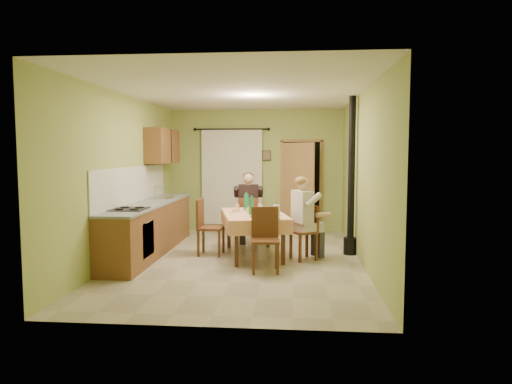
# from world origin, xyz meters

# --- Properties ---
(floor) EXTENTS (4.00, 6.00, 0.01)m
(floor) POSITION_xyz_m (0.00, 0.00, 0.00)
(floor) COLOR tan
(floor) RESTS_ON ground
(room_shell) EXTENTS (4.04, 6.04, 2.82)m
(room_shell) POSITION_xyz_m (0.00, 0.00, 1.82)
(room_shell) COLOR #9FAE59
(room_shell) RESTS_ON ground
(kitchen_run) EXTENTS (0.64, 3.64, 1.56)m
(kitchen_run) POSITION_xyz_m (-1.71, 0.40, 0.48)
(kitchen_run) COLOR brown
(kitchen_run) RESTS_ON ground
(upper_cabinets) EXTENTS (0.35, 1.40, 0.70)m
(upper_cabinets) POSITION_xyz_m (-1.82, 1.70, 1.95)
(upper_cabinets) COLOR brown
(upper_cabinets) RESTS_ON room_shell
(curtain) EXTENTS (1.70, 0.07, 2.22)m
(curtain) POSITION_xyz_m (-0.55, 2.90, 1.26)
(curtain) COLOR black
(curtain) RESTS_ON ground
(doorway) EXTENTS (0.96, 0.50, 2.15)m
(doorway) POSITION_xyz_m (1.02, 2.87, 1.05)
(doorway) COLOR black
(doorway) RESTS_ON ground
(dining_table) EXTENTS (1.39, 1.90, 0.76)m
(dining_table) POSITION_xyz_m (0.19, 0.32, 0.38)
(dining_table) COLOR #F1A87B
(dining_table) RESTS_ON ground
(tableware) EXTENTS (0.97, 1.54, 0.33)m
(tableware) POSITION_xyz_m (0.24, 0.22, 0.83)
(tableware) COLOR white
(tableware) RESTS_ON dining_table
(chair_far) EXTENTS (0.41, 0.41, 0.93)m
(chair_far) POSITION_xyz_m (-0.01, 1.43, 0.29)
(chair_far) COLOR #572E17
(chair_far) RESTS_ON ground
(chair_near) EXTENTS (0.46, 0.46, 0.98)m
(chair_near) POSITION_xyz_m (0.46, -0.72, 0.29)
(chair_near) COLOR #572E17
(chair_near) RESTS_ON ground
(chair_right) EXTENTS (0.51, 0.51, 0.93)m
(chair_right) POSITION_xyz_m (1.07, 0.11, 0.29)
(chair_right) COLOR #572E17
(chair_right) RESTS_ON ground
(chair_left) EXTENTS (0.45, 0.45, 0.99)m
(chair_left) POSITION_xyz_m (-0.59, 0.35, 0.29)
(chair_left) COLOR #572E17
(chair_left) RESTS_ON ground
(man_far) EXTENTS (0.61, 0.49, 1.39)m
(man_far) POSITION_xyz_m (-0.02, 1.44, 0.88)
(man_far) COLOR black
(man_far) RESTS_ON chair_far
(man_right) EXTENTS (0.62, 0.65, 1.39)m
(man_right) POSITION_xyz_m (1.06, 0.10, 0.88)
(man_right) COLOR beige
(man_right) RESTS_ON chair_right
(stove_flue) EXTENTS (0.24, 0.24, 2.80)m
(stove_flue) POSITION_xyz_m (1.90, 0.60, 1.02)
(stove_flue) COLOR black
(stove_flue) RESTS_ON ground
(picture_back) EXTENTS (0.19, 0.03, 0.23)m
(picture_back) POSITION_xyz_m (0.25, 2.97, 1.75)
(picture_back) COLOR black
(picture_back) RESTS_ON room_shell
(picture_right) EXTENTS (0.03, 0.31, 0.21)m
(picture_right) POSITION_xyz_m (1.97, 1.20, 1.85)
(picture_right) COLOR brown
(picture_right) RESTS_ON room_shell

